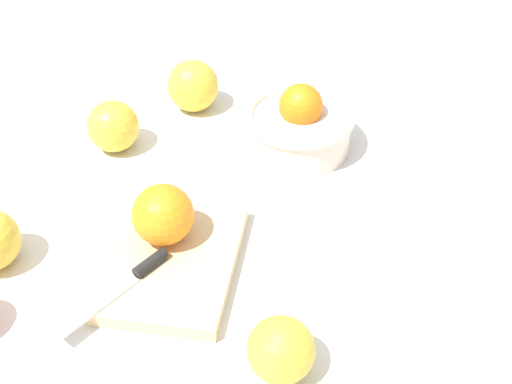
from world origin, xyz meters
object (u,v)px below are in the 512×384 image
(bowl, at_px, (298,125))
(apple_back_right, at_px, (281,350))
(apple_front_left, at_px, (113,126))
(knife, at_px, (126,280))
(apple_front_left_2, at_px, (193,86))
(cutting_board, at_px, (174,261))
(orange_on_board, at_px, (164,215))

(bowl, xyz_separation_m, apple_back_right, (0.39, 0.05, -0.01))
(apple_front_left, bearing_deg, knife, 25.53)
(apple_front_left, height_order, apple_front_left_2, apple_front_left_2)
(knife, bearing_deg, cutting_board, 144.65)
(knife, xyz_separation_m, apple_back_right, (0.06, 0.19, 0.01))
(knife, relative_size, apple_front_left, 1.89)
(bowl, height_order, cutting_board, bowl)
(bowl, relative_size, orange_on_board, 2.22)
(knife, bearing_deg, orange_on_board, 165.93)
(apple_front_left, xyz_separation_m, apple_front_left_2, (-0.13, 0.08, 0.00))
(apple_back_right, bearing_deg, apple_front_left_2, -152.81)
(cutting_board, relative_size, knife, 1.41)
(bowl, height_order, apple_front_left, bowl)
(cutting_board, bearing_deg, bowl, 160.32)
(orange_on_board, bearing_deg, apple_back_right, 50.37)
(apple_front_left, distance_m, apple_front_left_2, 0.16)
(cutting_board, distance_m, apple_front_left, 0.27)
(orange_on_board, height_order, knife, orange_on_board)
(bowl, height_order, apple_front_left_2, bowl)
(apple_back_right, distance_m, apple_front_left, 0.46)
(knife, bearing_deg, bowl, 157.51)
(knife, height_order, apple_back_right, apple_back_right)
(apple_front_left, bearing_deg, orange_on_board, 38.28)
(apple_front_left_2, bearing_deg, apple_back_right, 27.19)
(orange_on_board, distance_m, apple_front_left_2, 0.33)
(bowl, distance_m, apple_back_right, 0.40)
(apple_front_left, bearing_deg, bowl, 103.46)
(cutting_board, height_order, apple_back_right, apple_back_right)
(bowl, distance_m, apple_front_left, 0.27)
(apple_front_left, bearing_deg, cutting_board, 37.63)
(apple_back_right, height_order, apple_front_left, apple_front_left)
(cutting_board, bearing_deg, apple_back_right, 53.31)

